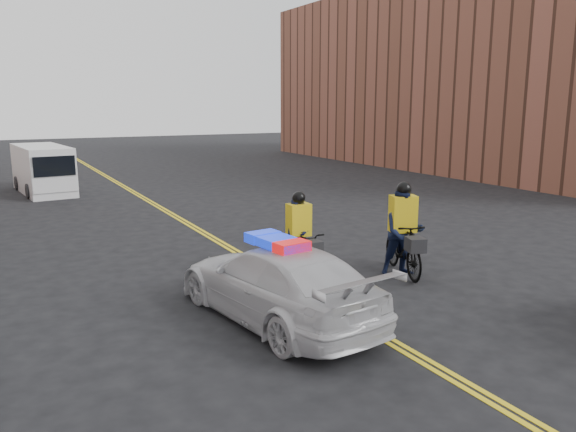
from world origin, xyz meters
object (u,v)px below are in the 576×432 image
at_px(police_cruiser, 277,282).
at_px(cyclist_far, 402,238).
at_px(cyclist_near, 299,246).
at_px(cargo_van, 43,170).

height_order(police_cruiser, cyclist_far, cyclist_far).
xyz_separation_m(police_cruiser, cyclist_near, (1.70, 2.22, -0.02)).
distance_m(cyclist_near, cyclist_far, 2.37).
distance_m(cargo_van, cyclist_near, 16.36).
bearing_deg(cargo_van, cyclist_near, -81.60).
bearing_deg(cyclist_near, police_cruiser, -125.99).
relative_size(cargo_van, cyclist_far, 2.29).
relative_size(police_cruiser, cargo_van, 0.98).
distance_m(police_cruiser, cargo_van, 18.22).
bearing_deg(cyclist_near, cyclist_far, -27.13).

